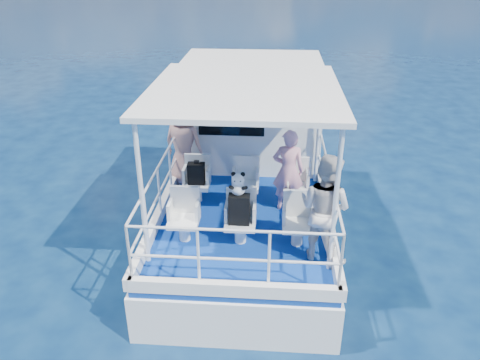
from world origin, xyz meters
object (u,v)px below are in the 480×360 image
Objects in this scene: passenger_port_fwd at (183,144)px; backpack_center at (239,209)px; passenger_stbd_aft at (325,208)px; panda at (238,184)px.

passenger_port_fwd is 3.40× the size of backpack_center.
passenger_stbd_aft reaches higher than backpack_center.
passenger_port_fwd is 3.43m from passenger_stbd_aft.
passenger_port_fwd is 0.99× the size of passenger_stbd_aft.
panda is at bearing 138.41° from passenger_port_fwd.
passenger_stbd_aft is 3.45× the size of backpack_center.
panda is (1.22, -2.06, 0.22)m from passenger_port_fwd.
passenger_port_fwd is at bearing 120.65° from panda.
panda is at bearing 124.14° from backpack_center.
panda is (-1.28, 0.29, 0.21)m from passenger_stbd_aft.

